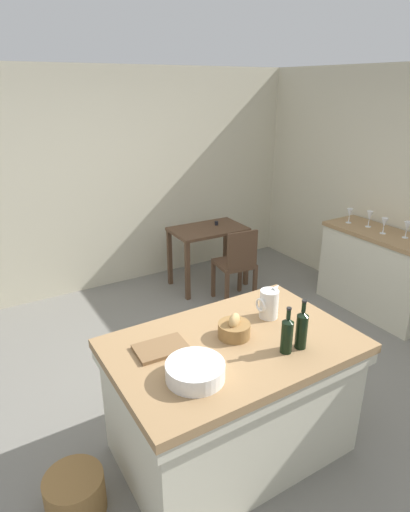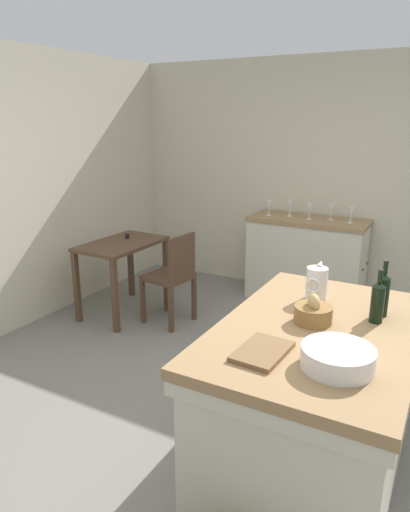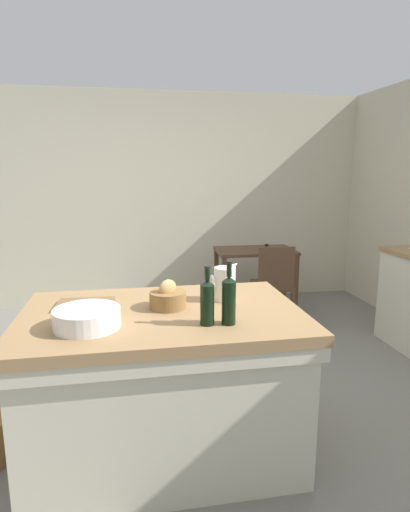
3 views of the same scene
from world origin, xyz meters
TOP-DOWN VIEW (x-y plane):
  - ground_plane at (0.00, 0.00)m, footprint 6.76×6.76m
  - wall_back at (0.00, 2.60)m, footprint 5.32×0.12m
  - island_table at (-0.24, -0.47)m, footprint 1.56×1.01m
  - writing_desk at (1.02, 1.89)m, footprint 0.92×0.59m
  - wooden_chair at (1.04, 1.30)m, footprint 0.45×0.45m
  - pitcher at (0.14, -0.34)m, footprint 0.17×0.13m
  - wash_bowl at (-0.63, -0.66)m, footprint 0.33×0.33m
  - bread_basket at (-0.21, -0.42)m, footprint 0.21×0.21m
  - cutting_board at (-0.67, -0.31)m, footprint 0.33×0.23m
  - wine_bottle_dark at (0.08, -0.73)m, footprint 0.07×0.07m
  - wine_bottle_amber at (-0.03, -0.72)m, footprint 0.07×0.07m

SIDE VIEW (x-z plane):
  - ground_plane at x=0.00m, z-range 0.00..0.00m
  - island_table at x=-0.24m, z-range 0.03..0.91m
  - wooden_chair at x=1.04m, z-range 0.04..0.95m
  - writing_desk at x=1.02m, z-range 0.23..1.04m
  - cutting_board at x=-0.67m, z-range 0.88..0.90m
  - wash_bowl at x=-0.63m, z-range 0.88..0.98m
  - bread_basket at x=-0.21m, z-range 0.85..1.02m
  - pitcher at x=0.14m, z-range 0.86..1.11m
  - wine_bottle_amber at x=-0.03m, z-range 0.85..1.15m
  - wine_bottle_dark at x=0.08m, z-range 0.85..1.17m
  - wall_back at x=0.00m, z-range 0.00..2.60m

